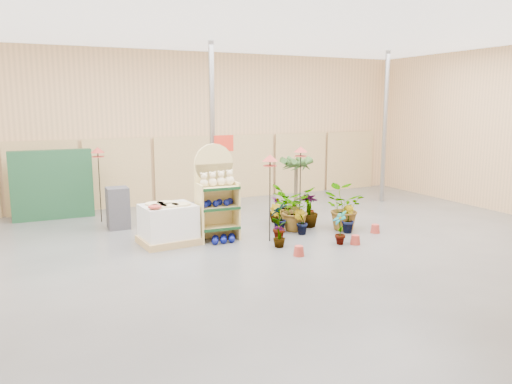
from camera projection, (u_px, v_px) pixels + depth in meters
room at (255, 140)px, 10.40m from camera, size 15.20×12.10×4.70m
display_shelf at (216, 196)px, 10.98m from camera, size 0.90×0.58×2.11m
teddy_bears at (218, 180)px, 10.84m from camera, size 0.78×0.21×0.33m
gazing_balls_shelf at (218, 203)px, 10.90m from camera, size 0.78×0.27×0.15m
gazing_balls_floor at (224, 239)px, 10.82m from camera, size 0.63×0.39×0.15m
pallet_stack at (168, 224)px, 10.67m from camera, size 1.28×1.11×0.88m
charcoal_planters at (118, 208)px, 11.95m from camera, size 0.50×0.50×1.00m
trellis_stock at (52, 185)px, 12.89m from camera, size 2.00×0.30×1.80m
offer_sign at (224, 161)px, 12.40m from camera, size 0.50×0.08×2.20m
bird_table_front at (270, 161)px, 10.62m from camera, size 0.34×0.34×1.90m
bird_table_right at (301, 152)px, 12.28m from camera, size 0.34×0.34×1.93m
bird_table_back at (98, 153)px, 12.39m from camera, size 0.34×0.34×1.90m
palm at (296, 163)px, 13.36m from camera, size 0.70×0.70×1.66m
potted_plant_0 at (279, 220)px, 10.99m from camera, size 0.54×0.47×0.86m
potted_plant_1 at (301, 222)px, 11.45m from camera, size 0.40×0.41×0.58m
potted_plant_2 at (295, 209)px, 11.79m from camera, size 1.20×1.18×1.01m
potted_plant_3 at (309, 210)px, 12.14m from camera, size 0.63×0.63×0.82m
potted_plant_4 at (311, 205)px, 13.15m from camera, size 0.29×0.38×0.66m
potted_plant_5 at (278, 218)px, 11.60m from camera, size 0.46×0.43×0.67m
potted_plant_6 at (289, 205)px, 12.35m from camera, size 1.07×1.13×1.00m
potted_plant_7 at (279, 236)px, 10.43m from camera, size 0.37×0.37×0.47m
potted_plant_8 at (340, 227)px, 10.63m from camera, size 0.32×0.42×0.73m
potted_plant_9 at (347, 219)px, 11.60m from camera, size 0.32×0.38×0.64m
potted_plant_10 at (342, 208)px, 11.82m from camera, size 1.24×1.27×1.07m
potted_plant_11 at (276, 210)px, 12.62m from camera, size 0.50×0.50×0.65m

